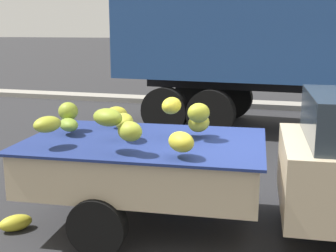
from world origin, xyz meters
The scene contains 4 objects.
ground centered at (0.00, 0.00, 0.00)m, with size 220.00×220.00×0.00m, color #28282B.
curb_strip centered at (0.00, 8.70, 0.08)m, with size 80.00×0.80×0.16m, color gray.
pickup_truck centered at (0.50, -0.09, 0.89)m, with size 5.10×2.19×1.70m.
fallen_banana_bunch_near_tailgate centered at (-2.90, -0.84, 0.09)m, with size 0.39×0.23×0.19m, color gold.
Camera 1 is at (0.25, -5.08, 2.37)m, focal length 47.36 mm.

